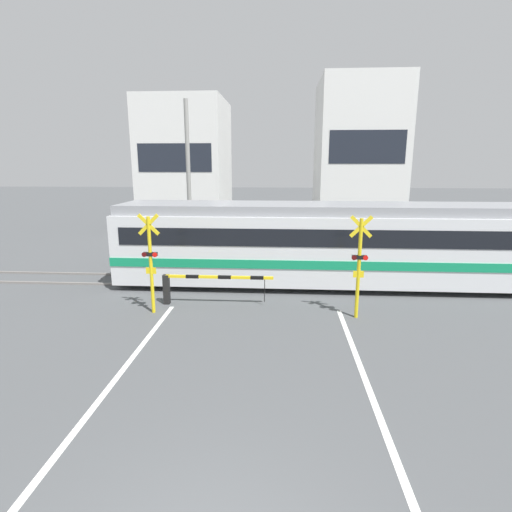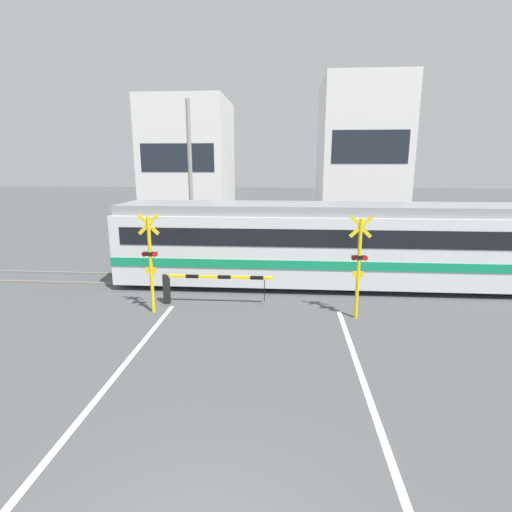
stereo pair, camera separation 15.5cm
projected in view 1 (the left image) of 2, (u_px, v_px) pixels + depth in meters
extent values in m
cube|color=gray|center=(258.00, 287.00, 15.37)|extent=(50.00, 0.10, 0.08)
cube|color=gray|center=(260.00, 277.00, 16.77)|extent=(50.00, 0.10, 0.08)
cube|color=white|center=(73.00, 434.00, 7.04)|extent=(0.14, 12.99, 0.01)
cube|color=white|center=(392.00, 448.00, 6.69)|extent=(0.14, 12.99, 0.01)
cube|color=silver|center=(379.00, 247.00, 15.44)|extent=(20.23, 2.93, 2.60)
cube|color=gray|center=(382.00, 209.00, 15.11)|extent=(20.03, 2.58, 0.36)
cube|color=#148C59|center=(379.00, 257.00, 15.52)|extent=(20.25, 2.99, 0.32)
cube|color=black|center=(380.00, 232.00, 15.31)|extent=(19.42, 2.98, 0.64)
cube|color=black|center=(123.00, 230.00, 15.96)|extent=(0.03, 2.05, 0.80)
cylinder|color=black|center=(217.00, 278.00, 15.40)|extent=(0.76, 0.12, 0.76)
cylinder|color=black|center=(222.00, 268.00, 16.79)|extent=(0.76, 0.12, 0.76)
cube|color=black|center=(167.00, 289.00, 13.55)|extent=(0.20, 0.20, 1.02)
cube|color=yellow|center=(219.00, 277.00, 13.33)|extent=(3.63, 0.09, 0.09)
cube|color=black|center=(192.00, 277.00, 13.39)|extent=(0.44, 0.10, 0.10)
cube|color=black|center=(225.00, 277.00, 13.32)|extent=(0.44, 0.10, 0.10)
cube|color=black|center=(257.00, 278.00, 13.25)|extent=(0.44, 0.10, 0.10)
cylinder|color=black|center=(265.00, 291.00, 13.33)|extent=(0.02, 0.02, 0.78)
cube|color=black|center=(328.00, 256.00, 18.41)|extent=(0.20, 0.20, 1.02)
cube|color=yellow|center=(289.00, 246.00, 18.42)|extent=(3.63, 0.09, 0.09)
cube|color=black|center=(309.00, 246.00, 18.36)|extent=(0.44, 0.10, 0.10)
cube|color=black|center=(285.00, 246.00, 18.43)|extent=(0.44, 0.10, 0.10)
cube|color=black|center=(261.00, 246.00, 18.50)|extent=(0.44, 0.10, 0.10)
cylinder|color=black|center=(256.00, 255.00, 18.62)|extent=(0.02, 0.02, 0.78)
cylinder|color=yellow|center=(151.00, 266.00, 12.51)|extent=(0.11, 0.11, 3.11)
cube|color=yellow|center=(148.00, 225.00, 12.22)|extent=(0.68, 0.04, 0.68)
cube|color=yellow|center=(148.00, 225.00, 12.22)|extent=(0.68, 0.04, 0.68)
cube|color=black|center=(150.00, 254.00, 12.43)|extent=(0.44, 0.12, 0.12)
cylinder|color=#4C0C0C|center=(144.00, 255.00, 12.37)|extent=(0.15, 0.03, 0.15)
cylinder|color=red|center=(155.00, 255.00, 12.35)|extent=(0.15, 0.03, 0.15)
cube|color=yellow|center=(151.00, 271.00, 12.53)|extent=(0.32, 0.03, 0.20)
cylinder|color=yellow|center=(359.00, 269.00, 12.10)|extent=(0.11, 0.11, 3.11)
cube|color=yellow|center=(361.00, 227.00, 11.81)|extent=(0.68, 0.04, 0.68)
cube|color=yellow|center=(361.00, 227.00, 11.81)|extent=(0.68, 0.04, 0.68)
cube|color=black|center=(359.00, 257.00, 12.02)|extent=(0.44, 0.12, 0.12)
cylinder|color=#4C0C0C|center=(354.00, 258.00, 11.95)|extent=(0.15, 0.03, 0.15)
cylinder|color=red|center=(366.00, 258.00, 11.93)|extent=(0.15, 0.03, 0.15)
cube|color=yellow|center=(359.00, 274.00, 12.12)|extent=(0.32, 0.03, 0.20)
cube|color=white|center=(187.00, 165.00, 29.87)|extent=(5.92, 6.77, 9.26)
cube|color=#1E232D|center=(175.00, 158.00, 26.46)|extent=(4.97, 0.03, 1.85)
cube|color=white|center=(357.00, 156.00, 28.93)|extent=(5.78, 6.77, 10.46)
cube|color=#1E232D|center=(367.00, 147.00, 25.51)|extent=(4.86, 0.03, 2.09)
cylinder|color=gray|center=(189.00, 179.00, 20.52)|extent=(0.22, 0.22, 7.83)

